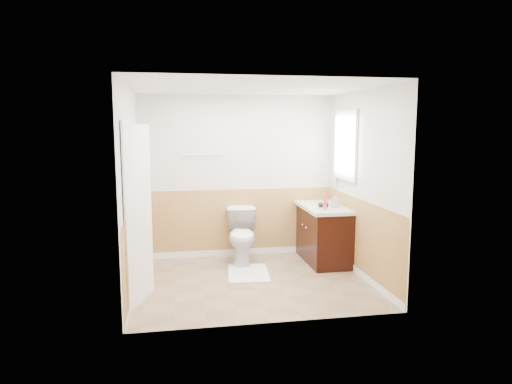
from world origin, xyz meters
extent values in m
plane|color=#8C7051|center=(0.00, 0.00, 0.00)|extent=(3.00, 3.00, 0.00)
plane|color=white|center=(0.00, 0.00, 2.50)|extent=(3.00, 3.00, 0.00)
plane|color=silver|center=(0.00, 1.30, 1.25)|extent=(3.00, 0.00, 3.00)
plane|color=silver|center=(0.00, -1.30, 1.25)|extent=(3.00, 0.00, 3.00)
plane|color=silver|center=(-1.50, 0.00, 1.25)|extent=(0.00, 3.00, 3.00)
plane|color=silver|center=(1.50, 0.00, 1.25)|extent=(0.00, 3.00, 3.00)
plane|color=tan|center=(0.00, 1.29, 0.50)|extent=(3.00, 0.00, 3.00)
plane|color=tan|center=(0.00, -1.29, 0.50)|extent=(3.00, 0.00, 3.00)
plane|color=tan|center=(-1.49, 0.00, 0.50)|extent=(0.00, 2.60, 2.60)
plane|color=tan|center=(1.49, 0.00, 0.50)|extent=(0.00, 2.60, 2.60)
imported|color=white|center=(0.00, 0.88, 0.40)|extent=(0.53, 0.83, 0.80)
cube|color=white|center=(0.00, 0.32, 0.01)|extent=(0.63, 0.85, 0.02)
cube|color=black|center=(1.21, 0.72, 0.40)|extent=(0.55, 1.10, 0.80)
sphere|color=silver|center=(0.91, 0.62, 0.55)|extent=(0.03, 0.03, 0.03)
sphere|color=silver|center=(0.91, 0.82, 0.55)|extent=(0.03, 0.03, 0.03)
cube|color=beige|center=(1.20, 0.72, 0.83)|extent=(0.60, 1.15, 0.05)
cylinder|color=white|center=(1.21, 0.87, 0.86)|extent=(0.36, 0.36, 0.02)
cylinder|color=silver|center=(1.39, 0.87, 0.92)|extent=(0.02, 0.02, 0.14)
cylinder|color=#D43658|center=(1.11, 0.38, 0.96)|extent=(0.05, 0.05, 0.22)
imported|color=#99A2AC|center=(1.33, 0.58, 0.95)|extent=(0.12, 0.12, 0.20)
cylinder|color=black|center=(1.16, 0.61, 0.89)|extent=(0.14, 0.07, 0.07)
cylinder|color=black|center=(1.13, 0.65, 0.86)|extent=(0.03, 0.03, 0.07)
cube|color=silver|center=(1.48, 1.10, 1.55)|extent=(0.02, 0.35, 0.90)
cube|color=white|center=(1.47, 0.59, 1.75)|extent=(0.04, 0.80, 1.00)
cube|color=white|center=(1.49, 0.59, 1.75)|extent=(0.01, 0.70, 0.90)
cube|color=white|center=(-1.40, -0.45, 1.02)|extent=(0.29, 0.78, 2.04)
cube|color=white|center=(-1.48, -0.45, 1.03)|extent=(0.02, 0.92, 2.10)
sphere|color=silver|center=(-1.34, -0.12, 0.95)|extent=(0.06, 0.06, 0.06)
cylinder|color=silver|center=(-0.55, 1.25, 1.60)|extent=(0.62, 0.02, 0.02)
cylinder|color=silver|center=(-0.10, 1.23, 0.70)|extent=(0.14, 0.02, 0.02)
cylinder|color=white|center=(-0.10, 1.23, 0.70)|extent=(0.10, 0.11, 0.11)
cube|color=white|center=(-0.10, 1.23, 0.59)|extent=(0.10, 0.01, 0.16)
camera|label=1|loc=(-0.96, -5.69, 2.00)|focal=32.07mm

